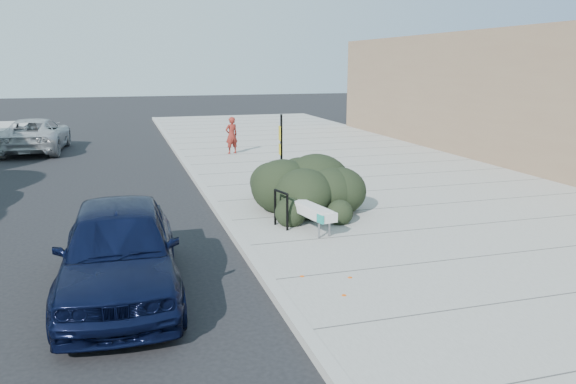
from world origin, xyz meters
The scene contains 10 objects.
ground centered at (0.00, 0.00, 0.00)m, with size 120.00×120.00×0.00m, color black.
sidewalk_near centered at (5.60, 5.00, 0.07)m, with size 11.20×50.00×0.15m, color gray.
curb_near centered at (0.00, 5.00, 0.08)m, with size 0.22×50.00×0.17m, color #9E9E99.
bench centered at (1.64, 0.81, 0.62)m, with size 0.78×2.03×0.60m.
bike_rack centered at (1.10, 1.07, 0.68)m, with size 0.20×0.58×0.87m.
sign_post centered at (1.79, 3.50, 1.52)m, with size 0.11×0.28×2.40m.
hedge centered at (2.32, 3.03, 0.94)m, with size 2.12×4.23×1.59m, color black.
sedan_navy centered at (-2.50, -1.54, 0.82)m, with size 1.93×4.80×1.64m, color black.
suv_silver centered at (-6.00, 16.26, 0.75)m, with size 2.49×5.39×1.50m, color #AFB1B5.
pedestrian centered at (2.14, 12.25, 0.92)m, with size 0.56×0.37×1.55m, color maroon.
Camera 1 is at (-2.36, -10.98, 3.87)m, focal length 35.00 mm.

